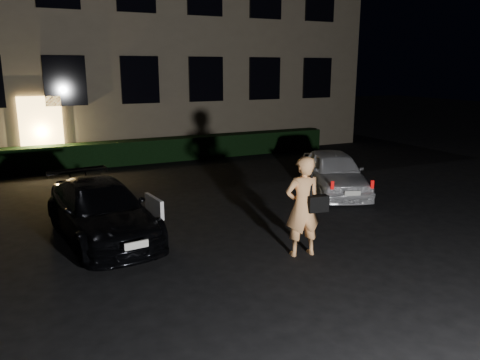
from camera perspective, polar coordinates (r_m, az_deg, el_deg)
name	(u,v)px	position (r m, az deg, el deg)	size (l,w,h in m)	color
ground	(298,268)	(8.45, 7.11, -10.59)	(80.00, 80.00, 0.00)	black
building	(114,6)	(22.01, -15.14, 19.77)	(20.00, 8.11, 12.00)	#6E614F
hedge	(146,151)	(17.74, -11.34, 3.48)	(15.00, 0.70, 0.85)	black
sedan	(101,210)	(10.06, -16.57, -3.57)	(2.08, 4.17, 1.16)	black
hatch	(334,172)	(13.31, 11.33, 0.95)	(2.58, 3.79, 1.20)	silver
man	(303,206)	(8.70, 7.71, -3.20)	(0.79, 0.54, 1.89)	#F6AA66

